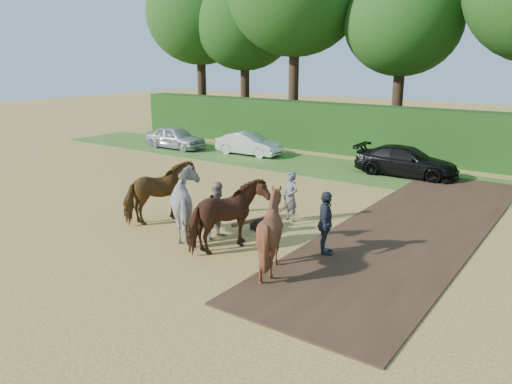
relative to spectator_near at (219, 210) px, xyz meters
The scene contains 8 objects.
ground 4.25m from the spectator_near, 33.88° to the right, with size 120.00×120.00×0.00m, color gold.
earth_strip 6.87m from the spectator_near, 43.50° to the left, with size 4.50×17.00×0.05m, color #472D1C.
grass_verge 12.22m from the spectator_near, 73.60° to the left, with size 50.00×5.00×0.03m, color #38601E.
hedgerow 16.56m from the spectator_near, 78.00° to the left, with size 46.00×1.60×3.00m, color #14380F.
spectator_near is the anchor object (origin of this frame).
spectator_far 3.61m from the spectator_near, 11.05° to the left, with size 1.15×0.48×1.97m, color #252832.
plough_team 0.49m from the spectator_near, 81.44° to the right, with size 7.58×5.43×2.19m.
parked_cars 12.35m from the spectator_near, 74.64° to the left, with size 36.10×3.10×1.47m.
Camera 1 is at (6.56, -9.65, 5.78)m, focal length 35.00 mm.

